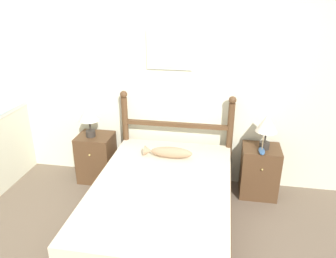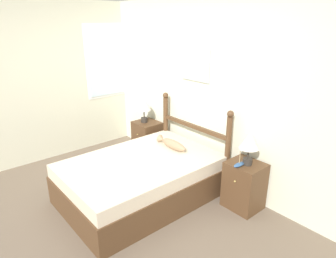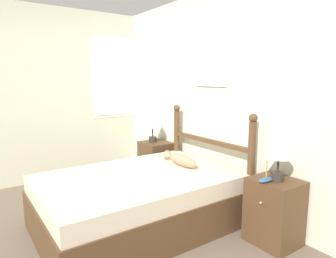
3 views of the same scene
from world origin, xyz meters
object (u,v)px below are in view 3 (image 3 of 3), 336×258
Objects in this scene: nightstand_left at (156,162)px; table_lamp_left at (153,122)px; nightstand_right at (274,212)px; table_lamp_right at (279,149)px; bed at (139,200)px; fish_pillow at (181,160)px; model_boat at (266,180)px.

table_lamp_left is at bearing -138.99° from nightstand_left.
nightstand_right is 0.60m from table_lamp_right.
bed is 3.68× the size of fish_pillow.
model_boat is at bearing 9.55° from fish_pillow.
bed is at bearing -38.20° from table_lamp_left.
nightstand_left is 1.49× the size of table_lamp_left.
bed is at bearing -86.92° from fish_pillow.
table_lamp_left is at bearing 177.41° from model_boat.
fish_pillow is (-0.03, 0.56, 0.34)m from bed.
nightstand_right is 1.49× the size of table_lamp_right.
fish_pillow is at bearing -170.45° from model_boat.
table_lamp_left is at bearing -179.50° from table_lamp_right.
table_lamp_right reaches higher than fish_pillow.
nightstand_left is 2.13m from table_lamp_right.
nightstand_left is 3.24× the size of model_boat.
model_boat is (0.99, 0.73, 0.36)m from bed.
nightstand_right is 3.24× the size of model_boat.
bed is 1.47m from table_lamp_left.
bed is 3.25× the size of nightstand_right.
table_lamp_right is at bearing 71.99° from model_boat.
table_lamp_right is at bearing 14.94° from fish_pillow.
nightstand_right is at bearing 0.00° from nightstand_left.
table_lamp_left reaches higher than bed.
nightstand_right is at bearing 40.12° from bed.
nightstand_right is (1.01, 0.85, 0.04)m from bed.
model_boat is (2.01, -0.12, 0.33)m from nightstand_left.
fish_pillow is (-1.04, -0.29, 0.31)m from nightstand_right.
table_lamp_left is 2.06m from model_boat.
table_lamp_right reaches higher than bed.
table_lamp_right is at bearing 39.24° from bed.
bed is 1.29m from model_boat.
table_lamp_left is 1.00× the size of table_lamp_right.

